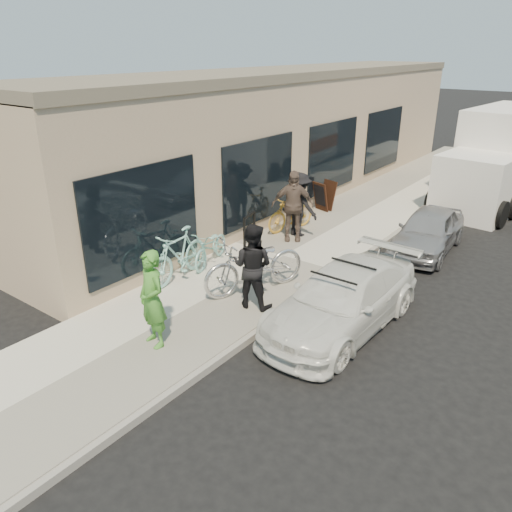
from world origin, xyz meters
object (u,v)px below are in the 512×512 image
Objects in this scene: sedan_white at (343,299)px; man_standing at (252,266)px; woman_rider at (152,299)px; bike_rack at (249,228)px; sandwich_board at (324,196)px; cruiser_bike_b at (211,247)px; cruiser_bike_c at (291,213)px; sedan_silver at (428,231)px; moving_truck at (504,161)px; bystander_a at (299,205)px; cruiser_bike_a at (179,255)px; tandem_bike at (255,264)px; bystander_b at (293,206)px.

man_standing is (-1.68, -0.55, 0.42)m from sedan_white.
woman_rider reaches higher than sedan_white.
bike_rack is 4.59m from woman_rider.
bike_rack reaches higher than sandwich_board.
cruiser_bike_c reaches higher than cruiser_bike_b.
sedan_silver is at bearing 1.13° from sandwich_board.
moving_truck is 3.67× the size of bystander_a.
bike_rack is 9.81m from moving_truck.
cruiser_bike_b is (-3.66, -4.17, 0.02)m from sedan_silver.
bike_rack is at bearing -75.95° from cruiser_bike_c.
cruiser_bike_a reaches higher than sedan_silver.
man_standing is (-1.95, -11.31, -0.34)m from moving_truck.
man_standing is 4.54m from cruiser_bike_c.
sedan_silver is 2.03× the size of cruiser_bike_b.
woman_rider is (-0.15, -2.64, 0.26)m from tandem_bike.
cruiser_bike_b is (-1.53, 3.16, -0.44)m from woman_rider.
sandwich_board is (-0.17, 4.00, -0.11)m from bike_rack.
man_standing reaches higher than cruiser_bike_a.
moving_truck reaches higher than sedan_white.
cruiser_bike_c is at bearing 69.64° from cruiser_bike_b.
sedan_silver is 6.38m from cruiser_bike_a.
bike_rack is 0.58× the size of cruiser_bike_c.
cruiser_bike_c is (-3.50, 3.58, 0.06)m from sedan_white.
tandem_bike is 1.33× the size of bystander_a.
moving_truck is at bearing 67.25° from bike_rack.
bystander_b is (0.62, -2.76, 0.47)m from sandwich_board.
sedan_silver reaches higher than cruiser_bike_b.
bystander_a reaches higher than sedan_white.
bystander_a reaches higher than bike_rack.
woman_rider reaches higher than bike_rack.
sedan_white is 4.30m from bystander_b.
sedan_silver reaches higher than sandwich_board.
sedan_white is 2.17× the size of bystander_b.
cruiser_bike_c is (-3.78, -7.17, -0.70)m from moving_truck.
sedan_silver is 1.88× the size of bystander_a.
sedan_white is 1.24× the size of sedan_silver.
bystander_b is at bearing 103.35° from bystander_a.
cruiser_bike_c is (0.20, 3.08, 0.07)m from cruiser_bike_b.
bystander_b is (0.64, 2.47, 0.51)m from cruiser_bike_b.
sedan_silver is 3.63m from cruiser_bike_c.
bike_rack is at bearing 154.26° from tandem_bike.
man_standing is at bearing -111.42° from sedan_silver.
man_standing reaches higher than sedan_silver.
woman_rider is at bearing -110.26° from sedan_silver.
sedan_silver is at bearing -120.45° from man_standing.
sedan_white is (3.68, -5.73, -0.04)m from sandwich_board.
bike_rack is 0.51× the size of cruiser_bike_a.
woman_rider is 0.99× the size of bystander_a.
bystander_a is at bearing -160.69° from sedan_silver.
bystander_a is at bearing 131.51° from tandem_bike.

